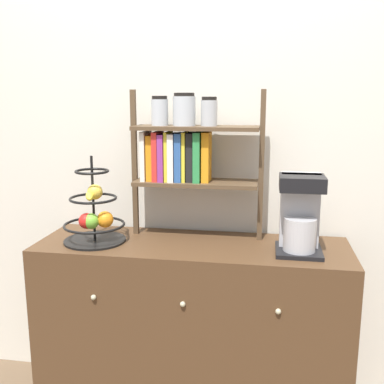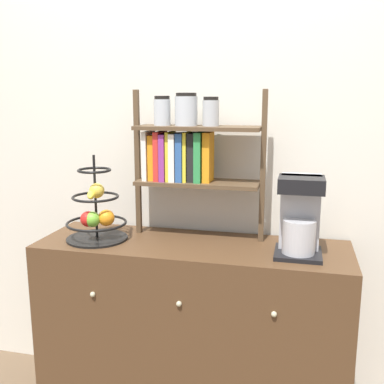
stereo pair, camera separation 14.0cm
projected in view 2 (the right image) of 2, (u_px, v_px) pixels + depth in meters
wall_back at (205, 146)px, 2.25m from camera, size 7.00×0.05×2.60m
sideboard at (192, 330)px, 2.17m from camera, size 1.44×0.47×0.87m
coffee_maker at (300, 216)px, 1.91m from camera, size 0.20×0.20×0.34m
fruit_stand at (96, 214)px, 2.10m from camera, size 0.29×0.29×0.41m
shelf_hutch at (185, 148)px, 2.12m from camera, size 0.63×0.20×0.70m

